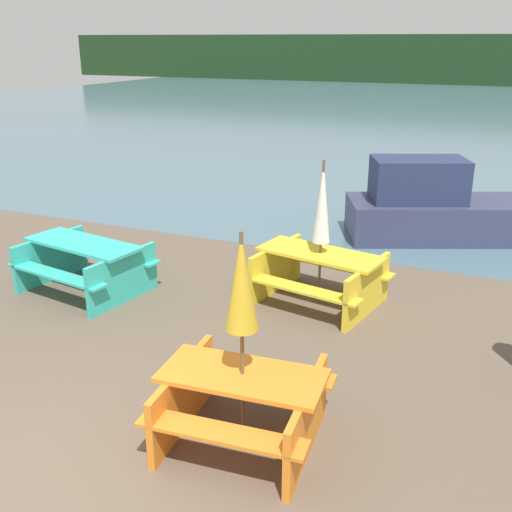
% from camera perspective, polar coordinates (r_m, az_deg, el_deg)
% --- Properties ---
extents(ground_plane, '(60.00, 60.00, 0.00)m').
position_cam_1_polar(ground_plane, '(5.75, -23.04, -21.33)').
color(ground_plane, brown).
extents(water, '(60.00, 50.00, 0.00)m').
position_cam_1_polar(water, '(35.11, 17.93, 13.10)').
color(water, slate).
rests_on(water, ground_plane).
extents(far_treeline, '(80.00, 1.60, 4.00)m').
position_cam_1_polar(far_treeline, '(54.88, 20.56, 17.09)').
color(far_treeline, '#193319').
rests_on(far_treeline, water).
extents(picnic_table_orange, '(1.64, 1.50, 0.73)m').
position_cam_1_polar(picnic_table_orange, '(5.81, -1.28, -13.55)').
color(picnic_table_orange, orange).
rests_on(picnic_table_orange, ground_plane).
extents(picnic_table_teal, '(2.06, 1.67, 0.78)m').
position_cam_1_polar(picnic_table_teal, '(9.44, -16.02, -0.49)').
color(picnic_table_teal, '#33B7A8').
rests_on(picnic_table_teal, ground_plane).
extents(picnic_table_yellow, '(2.01, 1.70, 0.78)m').
position_cam_1_polar(picnic_table_yellow, '(8.71, 6.07, -1.58)').
color(picnic_table_yellow, yellow).
rests_on(picnic_table_yellow, ground_plane).
extents(umbrella_gold, '(0.30, 0.30, 2.11)m').
position_cam_1_polar(umbrella_gold, '(5.25, -1.38, -2.65)').
color(umbrella_gold, brown).
rests_on(umbrella_gold, ground_plane).
extents(umbrella_white, '(0.25, 0.25, 2.11)m').
position_cam_1_polar(umbrella_white, '(8.39, 6.33, 5.04)').
color(umbrella_white, brown).
rests_on(umbrella_white, ground_plane).
extents(boat, '(4.15, 2.82, 1.55)m').
position_cam_1_polar(boat, '(12.07, 17.37, 4.26)').
color(boat, '#333856').
rests_on(boat, water).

